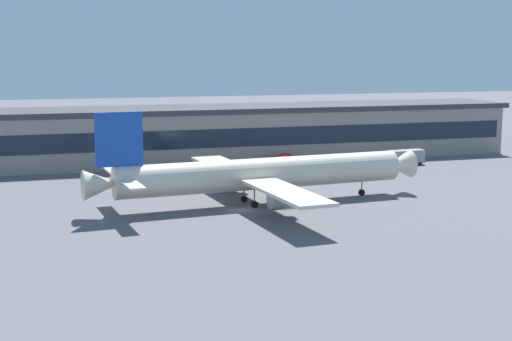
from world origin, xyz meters
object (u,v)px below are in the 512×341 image
airliner (258,174)px  follow_me_car (215,169)px  fuel_truck (407,157)px  baggage_tug (309,167)px  crew_van (283,160)px  belt_loader (161,171)px

airliner → follow_me_car: 32.16m
follow_me_car → fuel_truck: 44.04m
baggage_tug → crew_van: (-2.75, 8.35, 0.37)m
airliner → baggage_tug: 35.35m
fuel_truck → follow_me_car: bearing=179.2°
fuel_truck → crew_van: fuel_truck is taller
follow_me_car → crew_van: 17.59m
belt_loader → baggage_tug: (30.93, -3.49, -0.07)m
airliner → crew_van: (17.35, 37.15, -3.63)m
follow_me_car → crew_van: bearing=17.4°
follow_me_car → baggage_tug: (19.54, -3.10, -0.00)m
belt_loader → crew_van: size_ratio=1.21×
belt_loader → follow_me_car: bearing=-2.0°
belt_loader → fuel_truck: size_ratio=0.78×
airliner → fuel_truck: 54.58m
baggage_tug → crew_van: size_ratio=0.74×
airliner → baggage_tug: size_ratio=14.23×
airliner → baggage_tug: bearing=55.1°
follow_me_car → airliner: bearing=-91.0°
baggage_tug → fuel_truck: bearing=5.8°
crew_van → baggage_tug: bearing=-71.8°
belt_loader → fuel_truck: (55.43, -1.00, 0.73)m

